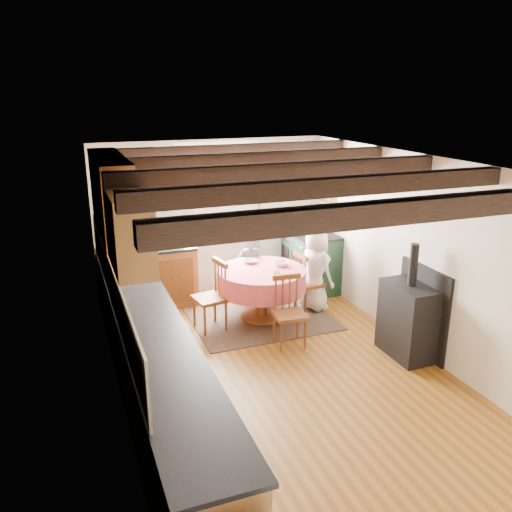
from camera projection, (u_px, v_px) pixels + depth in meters
name	position (u px, v px, depth m)	size (l,w,h in m)	color
floor	(280.00, 370.00, 6.08)	(3.60, 5.50, 0.00)	#985B20
ceiling	(284.00, 162.00, 5.35)	(3.60, 5.50, 0.00)	white
wall_back	(212.00, 217.00, 8.17)	(3.60, 0.00, 2.40)	silver
wall_front	(457.00, 410.00, 3.26)	(3.60, 0.00, 2.40)	silver
wall_left	(113.00, 294.00, 5.11)	(0.00, 5.50, 2.40)	silver
wall_right	(418.00, 255.00, 6.32)	(0.00, 5.50, 2.40)	silver
beam_a	(400.00, 211.00, 3.60)	(3.60, 0.16, 0.16)	#32211A
beam_b	(330.00, 187.00, 4.49)	(3.60, 0.16, 0.16)	#32211A
beam_c	(283.00, 171.00, 5.38)	(3.60, 0.16, 0.16)	#32211A
beam_d	(250.00, 159.00, 6.27)	(3.60, 0.16, 0.16)	#32211A
beam_e	(225.00, 151.00, 7.16)	(3.60, 0.16, 0.16)	#32211A
splash_left	(112.00, 284.00, 5.38)	(0.02, 4.50, 0.55)	beige
splash_back	(148.00, 223.00, 7.81)	(1.40, 0.02, 0.55)	beige
base_cabinet_left	(149.00, 358.00, 5.44)	(0.60, 5.30, 0.88)	olive
base_cabinet_back	(151.00, 277.00, 7.78)	(1.30, 0.60, 0.88)	olive
worktop_left	(148.00, 317.00, 5.31)	(0.64, 5.30, 0.04)	black
worktop_back	(149.00, 248.00, 7.62)	(1.30, 0.64, 0.04)	black
wall_cabinet_glass	(111.00, 195.00, 6.01)	(0.34, 1.80, 0.90)	olive
wall_cabinet_solid	(129.00, 231.00, 4.69)	(0.34, 0.90, 0.70)	olive
window_frame	(218.00, 192.00, 8.06)	(1.34, 0.03, 1.54)	white
window_pane	(218.00, 192.00, 8.07)	(1.20, 0.01, 1.40)	white
curtain_left	(166.00, 230.00, 7.85)	(0.35, 0.10, 2.10)	#AFB1AD
curtain_right	(271.00, 220.00, 8.43)	(0.35, 0.10, 2.10)	#AFB1AD
curtain_rod	(219.00, 153.00, 7.81)	(0.03, 0.03, 2.00)	black
wall_picture	(328.00, 183.00, 8.21)	(0.04, 0.50, 0.60)	gold
wall_plate	(275.00, 182.00, 8.34)	(0.30, 0.30, 0.02)	silver
rug	(261.00, 318.00, 7.42)	(1.93, 1.50, 0.01)	#372419
dining_table	(261.00, 295.00, 7.31)	(1.23, 1.23, 0.74)	#C1705E
chair_near	(290.00, 312.00, 6.53)	(0.39, 0.41, 0.91)	brown
chair_left	(209.00, 296.00, 6.97)	(0.41, 0.43, 0.96)	brown
chair_right	(309.00, 281.00, 7.62)	(0.38, 0.40, 0.88)	brown
aga_range	(309.00, 260.00, 8.45)	(0.68, 1.05, 0.97)	#1B3828
cast_iron_stove	(410.00, 301.00, 6.22)	(0.42, 0.71, 1.42)	black
child_far	(250.00, 269.00, 7.85)	(0.39, 0.26, 1.07)	#4D555A
child_right	(315.00, 269.00, 7.60)	(0.60, 0.39, 1.24)	white
bowl_a	(250.00, 261.00, 7.47)	(0.19, 0.19, 0.05)	silver
bowl_b	(281.00, 264.00, 7.34)	(0.21, 0.21, 0.06)	silver
cup	(277.00, 274.00, 6.87)	(0.11, 0.11, 0.10)	silver
canister_tall	(129.00, 238.00, 7.56)	(0.15, 0.15, 0.26)	#262628
canister_wide	(147.00, 239.00, 7.71)	(0.16, 0.16, 0.18)	#262628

